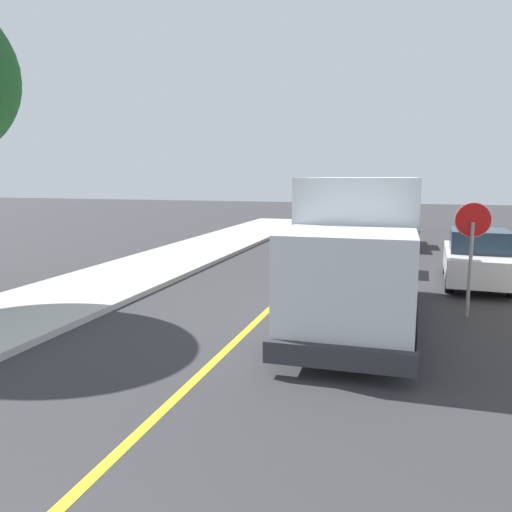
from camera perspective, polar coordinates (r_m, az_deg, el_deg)
name	(u,v)px	position (r m, az deg, el deg)	size (l,w,h in m)	color
centre_line_yellow	(266,312)	(12.08, 1.16, -6.42)	(0.16, 56.00, 0.01)	gold
box_truck	(360,242)	(11.54, 11.71, 1.60)	(2.53, 7.22, 3.20)	silver
parked_car_near	(363,248)	(17.48, 12.12, 0.87)	(1.90, 4.44, 1.67)	#4C564C
parked_car_mid	(391,229)	(24.22, 15.11, 3.01)	(1.92, 4.45, 1.67)	maroon
parked_car_far	(383,217)	(30.90, 14.24, 4.30)	(1.81, 4.40, 1.67)	black
parked_van_across	(477,259)	(16.36, 23.90, -0.27)	(1.98, 4.47, 1.67)	silver
stop_sign	(472,237)	(12.43, 23.37, 1.98)	(0.80, 0.10, 2.65)	gray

